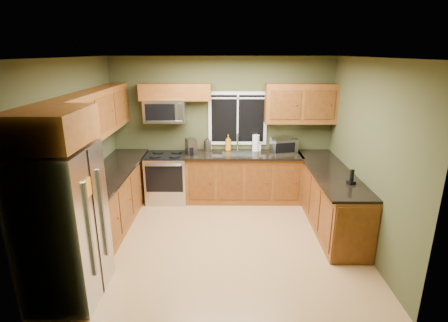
{
  "coord_description": "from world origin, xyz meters",
  "views": [
    {
      "loc": [
        0.09,
        -4.82,
        2.78
      ],
      "look_at": [
        0.05,
        0.35,
        1.15
      ],
      "focal_mm": 28.0,
      "sensor_mm": 36.0,
      "label": 1
    }
  ],
  "objects_px": {
    "microwave": "(165,111)",
    "toaster_oven": "(284,146)",
    "coffee_maker": "(191,147)",
    "cordless_phone": "(351,180)",
    "soap_bottle_c": "(209,146)",
    "kettle": "(207,145)",
    "refrigerator": "(64,226)",
    "paper_towel_roll": "(256,143)",
    "range": "(167,177)",
    "soap_bottle_b": "(258,146)",
    "soap_bottle_a": "(228,143)"
  },
  "relations": [
    {
      "from": "microwave",
      "to": "coffee_maker",
      "type": "xyz_separation_m",
      "value": [
        0.48,
        -0.18,
        -0.65
      ]
    },
    {
      "from": "kettle",
      "to": "soap_bottle_a",
      "type": "distance_m",
      "value": 0.4
    },
    {
      "from": "range",
      "to": "toaster_oven",
      "type": "height_order",
      "value": "toaster_oven"
    },
    {
      "from": "coffee_maker",
      "to": "soap_bottle_a",
      "type": "xyz_separation_m",
      "value": [
        0.69,
        0.27,
        0.02
      ]
    },
    {
      "from": "refrigerator",
      "to": "toaster_oven",
      "type": "relative_size",
      "value": 3.51
    },
    {
      "from": "range",
      "to": "microwave",
      "type": "xyz_separation_m",
      "value": [
        -0.0,
        0.14,
        1.26
      ]
    },
    {
      "from": "toaster_oven",
      "to": "cordless_phone",
      "type": "distance_m",
      "value": 1.79
    },
    {
      "from": "toaster_oven",
      "to": "soap_bottle_a",
      "type": "bearing_deg",
      "value": 172.4
    },
    {
      "from": "range",
      "to": "cordless_phone",
      "type": "bearing_deg",
      "value": -27.62
    },
    {
      "from": "range",
      "to": "microwave",
      "type": "distance_m",
      "value": 1.27
    },
    {
      "from": "microwave",
      "to": "soap_bottle_c",
      "type": "bearing_deg",
      "value": 6.72
    },
    {
      "from": "refrigerator",
      "to": "paper_towel_roll",
      "type": "relative_size",
      "value": 5.23
    },
    {
      "from": "microwave",
      "to": "toaster_oven",
      "type": "relative_size",
      "value": 1.48
    },
    {
      "from": "coffee_maker",
      "to": "soap_bottle_c",
      "type": "distance_m",
      "value": 0.42
    },
    {
      "from": "microwave",
      "to": "toaster_oven",
      "type": "height_order",
      "value": "microwave"
    },
    {
      "from": "refrigerator",
      "to": "range",
      "type": "xyz_separation_m",
      "value": [
        0.69,
        2.77,
        -0.43
      ]
    },
    {
      "from": "coffee_maker",
      "to": "soap_bottle_a",
      "type": "bearing_deg",
      "value": 21.35
    },
    {
      "from": "soap_bottle_b",
      "to": "kettle",
      "type": "bearing_deg",
      "value": -176.95
    },
    {
      "from": "kettle",
      "to": "cordless_phone",
      "type": "bearing_deg",
      "value": -38.34
    },
    {
      "from": "range",
      "to": "toaster_oven",
      "type": "relative_size",
      "value": 1.83
    },
    {
      "from": "coffee_maker",
      "to": "cordless_phone",
      "type": "bearing_deg",
      "value": -31.34
    },
    {
      "from": "refrigerator",
      "to": "soap_bottle_c",
      "type": "xyz_separation_m",
      "value": [
        1.49,
        3.0,
        0.12
      ]
    },
    {
      "from": "soap_bottle_c",
      "to": "range",
      "type": "bearing_deg",
      "value": -163.93
    },
    {
      "from": "refrigerator",
      "to": "soap_bottle_b",
      "type": "relative_size",
      "value": 8.98
    },
    {
      "from": "range",
      "to": "coffee_maker",
      "type": "height_order",
      "value": "coffee_maker"
    },
    {
      "from": "paper_towel_roll",
      "to": "refrigerator",
      "type": "bearing_deg",
      "value": -128.72
    },
    {
      "from": "refrigerator",
      "to": "cordless_phone",
      "type": "xyz_separation_m",
      "value": [
        3.64,
        1.23,
        0.11
      ]
    },
    {
      "from": "range",
      "to": "kettle",
      "type": "height_order",
      "value": "kettle"
    },
    {
      "from": "soap_bottle_c",
      "to": "coffee_maker",
      "type": "bearing_deg",
      "value": -139.87
    },
    {
      "from": "soap_bottle_b",
      "to": "toaster_oven",
      "type": "bearing_deg",
      "value": -16.56
    },
    {
      "from": "toaster_oven",
      "to": "soap_bottle_c",
      "type": "bearing_deg",
      "value": 174.36
    },
    {
      "from": "paper_towel_roll",
      "to": "soap_bottle_c",
      "type": "relative_size",
      "value": 2.17
    },
    {
      "from": "range",
      "to": "soap_bottle_c",
      "type": "relative_size",
      "value": 5.9
    },
    {
      "from": "toaster_oven",
      "to": "range",
      "type": "bearing_deg",
      "value": -177.68
    },
    {
      "from": "toaster_oven",
      "to": "refrigerator",
      "type": "bearing_deg",
      "value": -135.51
    },
    {
      "from": "soap_bottle_b",
      "to": "cordless_phone",
      "type": "relative_size",
      "value": 0.91
    },
    {
      "from": "refrigerator",
      "to": "kettle",
      "type": "bearing_deg",
      "value": 63.63
    },
    {
      "from": "microwave",
      "to": "toaster_oven",
      "type": "xyz_separation_m",
      "value": [
        2.22,
        -0.05,
        -0.65
      ]
    },
    {
      "from": "soap_bottle_a",
      "to": "kettle",
      "type": "bearing_deg",
      "value": -172.53
    },
    {
      "from": "microwave",
      "to": "cordless_phone",
      "type": "distance_m",
      "value": 3.47
    },
    {
      "from": "refrigerator",
      "to": "microwave",
      "type": "height_order",
      "value": "microwave"
    },
    {
      "from": "paper_towel_roll",
      "to": "soap_bottle_b",
      "type": "bearing_deg",
      "value": 21.8
    },
    {
      "from": "range",
      "to": "paper_towel_roll",
      "type": "relative_size",
      "value": 2.72
    },
    {
      "from": "coffee_maker",
      "to": "cordless_phone",
      "type": "xyz_separation_m",
      "value": [
        2.47,
        -1.5,
        -0.07
      ]
    },
    {
      "from": "soap_bottle_b",
      "to": "cordless_phone",
      "type": "height_order",
      "value": "cordless_phone"
    },
    {
      "from": "microwave",
      "to": "kettle",
      "type": "relative_size",
      "value": 2.76
    },
    {
      "from": "range",
      "to": "soap_bottle_b",
      "type": "bearing_deg",
      "value": 7.5
    },
    {
      "from": "kettle",
      "to": "refrigerator",
      "type": "bearing_deg",
      "value": -116.37
    },
    {
      "from": "soap_bottle_a",
      "to": "cordless_phone",
      "type": "bearing_deg",
      "value": -44.91
    },
    {
      "from": "cordless_phone",
      "to": "soap_bottle_c",
      "type": "bearing_deg",
      "value": 140.47
    }
  ]
}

